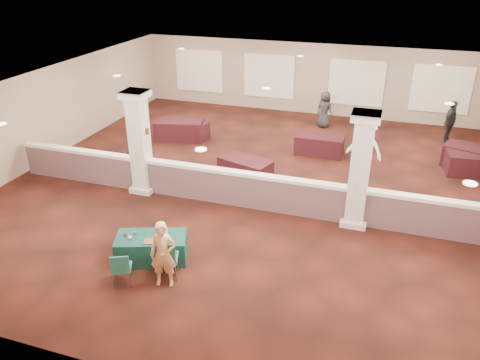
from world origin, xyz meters
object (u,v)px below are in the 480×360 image
(conf_chair_side, at_px, (121,267))
(far_table_front_left, at_px, (179,130))
(woman, at_px, (163,254))
(far_table_back_right, at_px, (473,158))
(far_table_back_center, at_px, (319,145))
(attendee_a, at_px, (135,134))
(conf_chair_main, at_px, (166,257))
(attendee_c, at_px, (450,122))
(attendee_d, at_px, (325,110))
(far_table_back_left, at_px, (187,130))
(attendee_b, at_px, (365,147))
(far_table_front_center, at_px, (245,169))
(near_table, at_px, (152,248))
(far_table_front_right, at_px, (474,165))

(conf_chair_side, height_order, far_table_front_left, conf_chair_side)
(woman, bearing_deg, far_table_back_right, 36.21)
(far_table_back_center, relative_size, attendee_a, 1.13)
(conf_chair_main, distance_m, attendee_c, 13.16)
(far_table_back_center, bearing_deg, attendee_d, 95.98)
(conf_chair_main, bearing_deg, conf_chair_side, -168.53)
(far_table_front_left, relative_size, far_table_back_right, 1.02)
(far_table_back_left, distance_m, attendee_b, 7.16)
(woman, xyz_separation_m, attendee_a, (-4.46, 6.63, -0.02))
(far_table_front_center, bearing_deg, attendee_c, 40.88)
(conf_chair_main, height_order, far_table_back_center, conf_chair_main)
(conf_chair_side, distance_m, far_table_back_left, 9.37)
(far_table_front_left, xyz_separation_m, far_table_front_center, (3.63, -2.70, -0.04))
(conf_chair_side, bearing_deg, attendee_c, 31.96)
(woman, bearing_deg, attendee_d, 66.71)
(near_table, distance_m, far_table_back_right, 11.53)
(far_table_back_left, distance_m, attendee_d, 5.90)
(woman, xyz_separation_m, far_table_front_right, (7.28, 8.51, -0.43))
(woman, relative_size, far_table_front_center, 0.93)
(far_table_back_left, bearing_deg, attendee_d, 31.09)
(conf_chair_side, distance_m, far_table_front_left, 9.24)
(far_table_back_right, bearing_deg, attendee_a, -168.28)
(conf_chair_side, distance_m, far_table_back_center, 9.51)
(near_table, relative_size, far_table_back_right, 0.89)
(far_table_back_left, relative_size, attendee_b, 0.90)
(far_table_front_center, height_order, far_table_back_right, far_table_back_right)
(conf_chair_main, distance_m, attendee_d, 11.71)
(near_table, height_order, conf_chair_side, conf_chair_side)
(far_table_front_left, xyz_separation_m, attendee_a, (-0.89, -1.88, 0.38))
(far_table_back_center, relative_size, attendee_d, 1.12)
(far_table_front_left, distance_m, far_table_back_right, 10.86)
(far_table_front_left, distance_m, far_table_front_center, 4.52)
(near_table, bearing_deg, far_table_front_right, 24.29)
(near_table, distance_m, attendee_c, 13.04)
(far_table_back_left, bearing_deg, far_table_front_center, -40.56)
(near_table, xyz_separation_m, conf_chair_main, (0.68, -0.59, 0.28))
(attendee_a, relative_size, attendee_c, 0.93)
(far_table_front_right, bearing_deg, far_table_back_left, 178.92)
(attendee_a, bearing_deg, far_table_back_center, -0.35)
(near_table, xyz_separation_m, woman, (0.72, -0.76, 0.47))
(attendee_c, bearing_deg, far_table_back_left, 132.86)
(far_table_back_center, bearing_deg, far_table_front_left, -177.95)
(far_table_front_center, bearing_deg, far_table_back_right, 24.24)
(woman, height_order, far_table_front_center, woman)
(woman, relative_size, far_table_front_left, 0.83)
(attendee_a, xyz_separation_m, attendee_b, (8.15, 0.84, 0.17))
(far_table_back_left, bearing_deg, attendee_c, 15.68)
(far_table_front_right, relative_size, attendee_a, 1.16)
(near_table, height_order, far_table_front_center, far_table_front_center)
(attendee_d, bearing_deg, far_table_front_left, 59.55)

